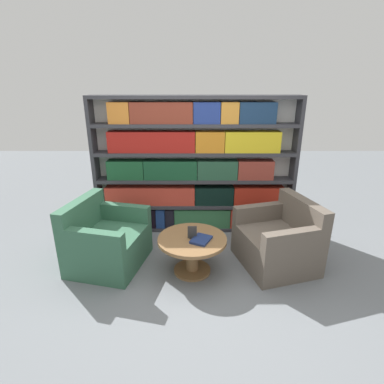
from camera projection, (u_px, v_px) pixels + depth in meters
The scene contains 7 objects.
ground_plane at pixel (195, 274), 3.62m from camera, with size 14.00×14.00×0.00m, color slate.
bookshelf at pixel (194, 168), 4.45m from camera, with size 2.97×0.30×2.02m.
armchair_left at pixel (106, 242), 3.74m from camera, with size 0.99×1.06×0.84m.
armchair_right at pixel (278, 242), 3.74m from camera, with size 1.02×1.08×0.84m.
coffee_table at pixel (192, 248), 3.57m from camera, with size 0.82×0.82×0.46m.
table_sign at pixel (192, 233), 3.50m from camera, with size 0.11×0.06×0.15m.
stray_book at pixel (201, 239), 3.46m from camera, with size 0.28×0.31×0.03m.
Camera 1 is at (-0.04, -3.06, 2.17)m, focal length 28.00 mm.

